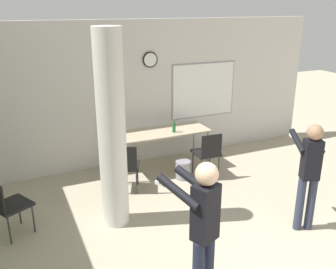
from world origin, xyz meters
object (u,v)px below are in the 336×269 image
Objects in this scene: bottle_on_table at (174,127)px; person_playing_front at (203,226)px; person_playing_side at (309,169)px; folding_table at (162,134)px; chair_by_left_wall at (7,203)px; chair_table_right at (208,151)px; chair_table_left at (126,164)px.

person_playing_front is at bearing -110.18° from bottle_on_table.
person_playing_front reaches higher than person_playing_side.
chair_by_left_wall is (-2.80, -1.21, -0.22)m from folding_table.
chair_table_right is (0.45, -0.52, -0.36)m from bottle_on_table.
chair_by_left_wall is 1.00× the size of chair_table_right.
chair_by_left_wall is at bearing -160.36° from bottle_on_table.
chair_table_right is (3.43, 0.55, 0.00)m from chair_by_left_wall.
person_playing_front is (-1.64, -2.73, 0.47)m from chair_table_right.
person_playing_side is at bearing -71.47° from bottle_on_table.
person_playing_side is (1.04, -2.69, 0.20)m from folding_table.
chair_by_left_wall is at bearing -170.97° from chair_table_right.
bottle_on_table is 0.16× the size of person_playing_side.
chair_table_left is at bearing -157.32° from bottle_on_table.
person_playing_front reaches higher than chair_by_left_wall.
bottle_on_table is at bearing 130.59° from chair_table_right.
person_playing_front is (-1.01, -3.39, 0.25)m from folding_table.
bottle_on_table reaches higher than chair_table_right.
folding_table is 1.15× the size of person_playing_side.
folding_table is 0.94m from chair_table_right.
chair_by_left_wall reaches higher than folding_table.
folding_table is 3.55m from person_playing_front.
folding_table is 2.08× the size of chair_table_left.
chair_table_left is (-1.11, -0.46, -0.36)m from bottle_on_table.
person_playing_front is (-0.09, -2.78, 0.47)m from chair_table_left.
person_playing_side reaches higher than chair_by_left_wall.
chair_table_right is (0.63, -0.66, -0.22)m from folding_table.
folding_table is at bearing 111.17° from person_playing_side.
person_playing_front is at bearing -50.60° from chair_by_left_wall.
person_playing_side is at bearing -78.60° from chair_table_right.
bottle_on_table is 1.26m from chair_table_left.
person_playing_front is at bearing -161.25° from person_playing_side.
person_playing_front reaches higher than folding_table.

